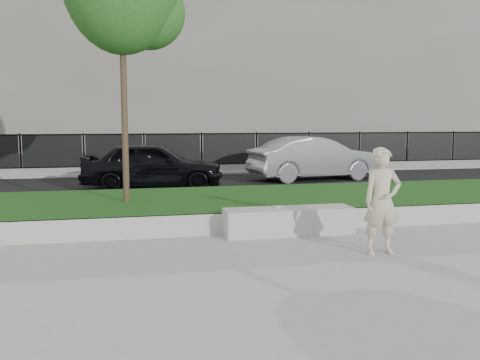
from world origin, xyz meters
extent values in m
plane|color=gray|center=(0.00, 0.00, 0.00)|extent=(90.00, 90.00, 0.00)
cube|color=black|center=(0.00, 3.00, 0.20)|extent=(34.00, 4.00, 0.40)
cube|color=#A6A49B|center=(0.00, 1.04, 0.20)|extent=(34.00, 0.08, 0.40)
cube|color=black|center=(0.00, 8.50, 0.02)|extent=(34.00, 7.00, 0.04)
cube|color=gray|center=(0.00, 13.00, 0.06)|extent=(34.00, 3.00, 0.12)
cube|color=slate|center=(0.00, 12.00, 0.24)|extent=(32.00, 0.30, 0.24)
cube|color=black|center=(0.00, 12.00, 0.87)|extent=(32.00, 0.04, 1.50)
cube|color=black|center=(0.00, 12.00, 1.57)|extent=(32.00, 0.05, 0.05)
cube|color=black|center=(0.00, 12.00, 0.37)|extent=(32.00, 0.05, 0.05)
cube|color=#68635B|center=(0.00, 20.00, 5.00)|extent=(34.00, 10.00, 10.00)
cube|color=#A6A49B|center=(1.51, 0.80, 0.25)|extent=(2.42, 0.60, 0.49)
imported|color=beige|center=(2.50, -0.90, 0.85)|extent=(0.63, 0.42, 1.69)
cube|color=beige|center=(1.35, 0.91, 0.51)|extent=(0.24, 0.22, 0.02)
cylinder|color=#38281C|center=(-1.40, 2.90, 3.14)|extent=(0.13, 0.13, 5.48)
sphere|color=#184919|center=(-0.85, 3.12, 4.35)|extent=(1.54, 1.54, 1.54)
imported|color=black|center=(-0.55, 7.65, 0.75)|extent=(4.39, 2.29, 1.43)
imported|color=#94969D|center=(5.06, 8.87, 0.78)|extent=(4.70, 2.18, 1.49)
camera|label=1|loc=(-1.53, -8.53, 2.13)|focal=40.00mm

